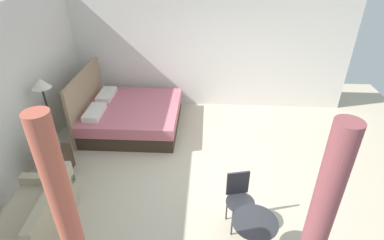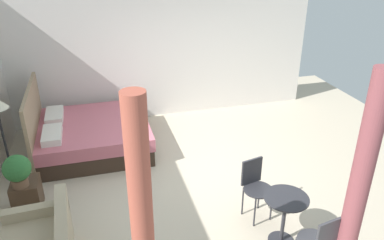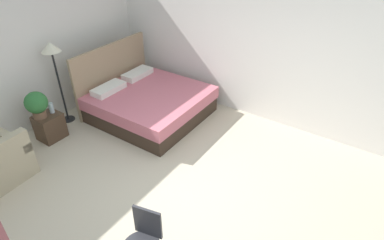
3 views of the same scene
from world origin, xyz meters
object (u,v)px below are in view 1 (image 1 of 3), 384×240
potted_plant (47,141)px  floor_lamp (43,91)px  couch (36,220)px  cafe_chair_near_couch (239,195)px  bed (130,115)px  vase (57,142)px  nightstand (58,161)px  balcony_table (254,233)px

potted_plant → floor_lamp: floor_lamp is taller
couch → cafe_chair_near_couch: cafe_chair_near_couch is taller
bed → vase: bed is taller
bed → potted_plant: (-1.72, 0.98, 0.45)m
cafe_chair_near_couch → nightstand: bearing=72.9°
bed → balcony_table: bearing=-143.7°
floor_lamp → nightstand: bearing=-154.2°
couch → potted_plant: potted_plant is taller
couch → balcony_table: size_ratio=1.95×
couch → floor_lamp: 2.30m
nightstand → potted_plant: (-0.10, 0.03, 0.52)m
nightstand → balcony_table: bearing=-115.8°
bed → potted_plant: 2.03m
vase → cafe_chair_near_couch: size_ratio=0.22×
potted_plant → vase: bearing=-8.8°
vase → bed: bearing=-32.3°
balcony_table → potted_plant: bearing=65.9°
potted_plant → cafe_chair_near_couch: size_ratio=0.56×
potted_plant → floor_lamp: 0.93m
vase → cafe_chair_near_couch: 3.36m
nightstand → cafe_chair_near_couch: cafe_chair_near_couch is taller
couch → bed: bearing=-12.1°
balcony_table → cafe_chair_near_couch: 0.64m
vase → balcony_table: (-1.72, -3.32, -0.09)m
bed → balcony_table: 4.01m
balcony_table → cafe_chair_near_couch: bearing=12.8°
bed → vase: size_ratio=10.80×
bed → couch: 3.07m
vase → floor_lamp: size_ratio=0.12×
potted_plant → floor_lamp: size_ratio=0.30×
nightstand → bed: bearing=-30.4°
nightstand → floor_lamp: (0.55, 0.27, 1.14)m
vase → floor_lamp: bearing=32.2°
balcony_table → couch: bearing=85.8°
couch → balcony_table: 3.03m
bed → cafe_chair_near_couch: bed is taller
couch → potted_plant: 1.41m
nightstand → vase: vase is taller
balcony_table → cafe_chair_near_couch: size_ratio=0.81×
balcony_table → bed: bearing=36.3°
potted_plant → vase: size_ratio=2.57×
couch → nightstand: bearing=12.6°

